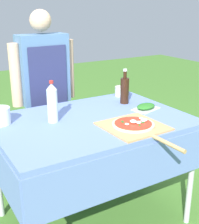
# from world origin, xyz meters

# --- Properties ---
(ground_plane) EXTENTS (12.00, 12.00, 0.00)m
(ground_plane) POSITION_xyz_m (0.00, 0.00, 0.00)
(ground_plane) COLOR #477A2D
(prep_table) EXTENTS (1.30, 0.92, 0.80)m
(prep_table) POSITION_xyz_m (0.00, 0.00, 0.72)
(prep_table) COLOR #607AB7
(prep_table) RESTS_ON ground
(person_cook) EXTENTS (0.56, 0.20, 1.50)m
(person_cook) POSITION_xyz_m (-0.06, 0.70, 0.89)
(person_cook) COLOR #333D56
(person_cook) RESTS_ON ground
(pizza_on_peel) EXTENTS (0.38, 0.62, 0.05)m
(pizza_on_peel) POSITION_xyz_m (0.15, -0.28, 0.82)
(pizza_on_peel) COLOR tan
(pizza_on_peel) RESTS_ON prep_table
(oil_bottle) EXTENTS (0.07, 0.07, 0.27)m
(oil_bottle) POSITION_xyz_m (0.40, 0.18, 0.91)
(oil_bottle) COLOR black
(oil_bottle) RESTS_ON prep_table
(water_bottle) EXTENTS (0.07, 0.07, 0.28)m
(water_bottle) POSITION_xyz_m (-0.24, 0.09, 0.94)
(water_bottle) COLOR silver
(water_bottle) RESTS_ON prep_table
(herb_container) EXTENTS (0.22, 0.18, 0.04)m
(herb_container) POSITION_xyz_m (0.44, -0.02, 0.82)
(herb_container) COLOR silver
(herb_container) RESTS_ON prep_table
(mixing_tub) EXTENTS (0.13, 0.13, 0.11)m
(mixing_tub) POSITION_xyz_m (-0.55, 0.23, 0.86)
(mixing_tub) COLOR silver
(mixing_tub) RESTS_ON prep_table
(sauce_jar) EXTENTS (0.10, 0.10, 0.08)m
(sauce_jar) POSITION_xyz_m (0.49, 0.37, 0.84)
(sauce_jar) COLOR silver
(sauce_jar) RESTS_ON prep_table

